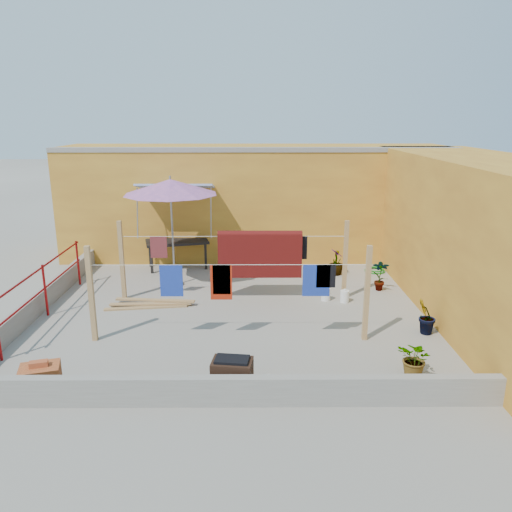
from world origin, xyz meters
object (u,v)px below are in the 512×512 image
(patio_umbrella, at_px, (170,188))
(plant_back_a, at_px, (244,253))
(brazier, at_px, (232,375))
(green_hose, at_px, (375,270))
(white_basin, at_px, (267,384))
(brick_stack, at_px, (41,378))
(water_jug_b, at_px, (345,296))
(water_jug_a, at_px, (326,294))
(outdoor_table, at_px, (177,243))

(patio_umbrella, relative_size, plant_back_a, 3.27)
(brazier, relative_size, green_hose, 1.18)
(white_basin, distance_m, green_hose, 6.65)
(plant_back_a, bearing_deg, brazier, -90.63)
(brick_stack, distance_m, water_jug_b, 6.43)
(water_jug_a, bearing_deg, white_basin, -110.86)
(outdoor_table, height_order, plant_back_a, plant_back_a)
(white_basin, bearing_deg, brick_stack, -178.06)
(patio_umbrella, xyz_separation_m, water_jug_b, (3.97, -1.21, -2.27))
(water_jug_a, distance_m, plant_back_a, 3.18)
(white_basin, xyz_separation_m, green_hose, (3.05, 5.90, -0.01))
(plant_back_a, bearing_deg, green_hose, -6.19)
(water_jug_a, distance_m, green_hose, 2.71)
(water_jug_a, height_order, water_jug_b, water_jug_a)
(water_jug_a, bearing_deg, patio_umbrella, 162.98)
(outdoor_table, height_order, white_basin, outdoor_table)
(outdoor_table, bearing_deg, brick_stack, -100.02)
(patio_umbrella, distance_m, water_jug_b, 4.73)
(outdoor_table, xyz_separation_m, brazier, (1.74, -6.40, -0.43))
(water_jug_b, distance_m, green_hose, 2.60)
(brazier, distance_m, white_basin, 0.58)
(outdoor_table, height_order, water_jug_b, outdoor_table)
(water_jug_a, bearing_deg, green_hose, 53.05)
(patio_umbrella, bearing_deg, brick_stack, -104.31)
(brazier, height_order, plant_back_a, plant_back_a)
(brick_stack, distance_m, plant_back_a, 7.05)
(outdoor_table, relative_size, green_hose, 3.27)
(patio_umbrella, height_order, water_jug_b, patio_umbrella)
(outdoor_table, relative_size, brick_stack, 2.70)
(brick_stack, xyz_separation_m, green_hose, (6.46, 6.02, -0.18))
(patio_umbrella, xyz_separation_m, water_jug_a, (3.57, -1.09, -2.26))
(brazier, distance_m, water_jug_a, 4.32)
(white_basin, distance_m, plant_back_a, 6.31)
(brazier, relative_size, white_basin, 1.28)
(patio_umbrella, height_order, outdoor_table, patio_umbrella)
(outdoor_table, height_order, brazier, outdoor_table)
(brick_stack, xyz_separation_m, water_jug_b, (5.23, 3.73, -0.08))
(brazier, xyz_separation_m, plant_back_a, (0.07, 6.40, 0.15))
(water_jug_b, bearing_deg, white_basin, -116.83)
(brazier, bearing_deg, white_basin, 12.29)
(outdoor_table, height_order, water_jug_a, outdoor_table)
(outdoor_table, distance_m, white_basin, 6.71)
(patio_umbrella, height_order, white_basin, patio_umbrella)
(white_basin, height_order, green_hose, white_basin)
(brazier, xyz_separation_m, white_basin, (0.53, 0.12, -0.22))
(patio_umbrella, xyz_separation_m, white_basin, (2.14, -4.83, -2.36))
(white_basin, bearing_deg, outdoor_table, 109.87)
(patio_umbrella, distance_m, white_basin, 5.78)
(outdoor_table, xyz_separation_m, water_jug_a, (3.70, -2.55, -0.55))
(brazier, bearing_deg, water_jug_b, 57.71)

